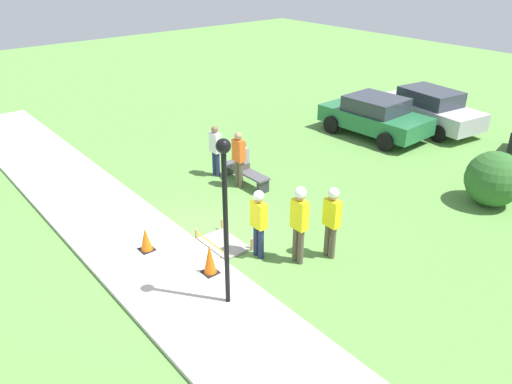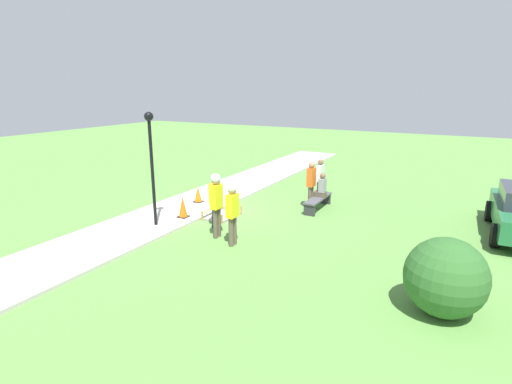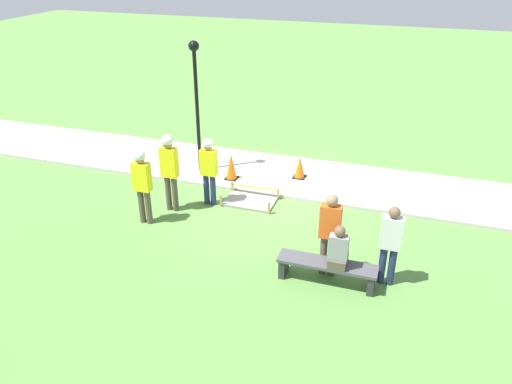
{
  "view_description": "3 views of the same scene",
  "coord_description": "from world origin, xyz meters",
  "px_view_note": "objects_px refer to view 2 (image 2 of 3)",
  "views": [
    {
      "loc": [
        9.29,
        -5.62,
        6.77
      ],
      "look_at": [
        0.25,
        1.78,
        0.94
      ],
      "focal_mm": 35.0,
      "sensor_mm": 36.0,
      "label": 1
    },
    {
      "loc": [
        11.7,
        7.83,
        4.41
      ],
      "look_at": [
        0.6,
        1.83,
        1.08
      ],
      "focal_mm": 28.0,
      "sensor_mm": 36.0,
      "label": 2
    },
    {
      "loc": [
        -3.05,
        11.01,
        6.0
      ],
      "look_at": [
        0.06,
        1.55,
        0.91
      ],
      "focal_mm": 35.0,
      "sensor_mm": 36.0,
      "label": 3
    }
  ],
  "objects_px": {
    "person_seated_on_bench": "(322,187)",
    "lamppost_near": "(151,152)",
    "traffic_cone_far_patch": "(183,207)",
    "worker_supervisor": "(216,199)",
    "traffic_cone_near_patch": "(198,194)",
    "worker_assistant": "(215,196)",
    "worker_trainee": "(232,208)",
    "park_bench": "(318,201)",
    "bystander_in_orange_shirt": "(311,182)",
    "bystander_in_gray_shirt": "(320,178)"
  },
  "relations": [
    {
      "from": "park_bench",
      "to": "bystander_in_gray_shirt",
      "type": "bearing_deg",
      "value": -162.91
    },
    {
      "from": "traffic_cone_near_patch",
      "to": "worker_assistant",
      "type": "xyz_separation_m",
      "value": [
        1.81,
        2.03,
        0.65
      ]
    },
    {
      "from": "traffic_cone_near_patch",
      "to": "worker_supervisor",
      "type": "relative_size",
      "value": 0.31
    },
    {
      "from": "traffic_cone_far_patch",
      "to": "worker_supervisor",
      "type": "distance_m",
      "value": 2.23
    },
    {
      "from": "worker_assistant",
      "to": "worker_trainee",
      "type": "xyz_separation_m",
      "value": [
        1.08,
        1.32,
        0.06
      ]
    },
    {
      "from": "traffic_cone_near_patch",
      "to": "lamppost_near",
      "type": "bearing_deg",
      "value": 7.68
    },
    {
      "from": "person_seated_on_bench",
      "to": "bystander_in_gray_shirt",
      "type": "bearing_deg",
      "value": -156.71
    },
    {
      "from": "traffic_cone_far_patch",
      "to": "lamppost_near",
      "type": "distance_m",
      "value": 2.29
    },
    {
      "from": "worker_supervisor",
      "to": "worker_assistant",
      "type": "distance_m",
      "value": 0.96
    },
    {
      "from": "traffic_cone_far_patch",
      "to": "bystander_in_orange_shirt",
      "type": "xyz_separation_m",
      "value": [
        -3.3,
        3.36,
        0.54
      ]
    },
    {
      "from": "bystander_in_orange_shirt",
      "to": "lamppost_near",
      "type": "height_order",
      "value": "lamppost_near"
    },
    {
      "from": "worker_assistant",
      "to": "person_seated_on_bench",
      "type": "bearing_deg",
      "value": 147.2
    },
    {
      "from": "worker_assistant",
      "to": "bystander_in_orange_shirt",
      "type": "relative_size",
      "value": 0.99
    },
    {
      "from": "person_seated_on_bench",
      "to": "worker_supervisor",
      "type": "distance_m",
      "value": 4.71
    },
    {
      "from": "bystander_in_orange_shirt",
      "to": "worker_assistant",
      "type": "bearing_deg",
      "value": -30.64
    },
    {
      "from": "worker_supervisor",
      "to": "traffic_cone_far_patch",
      "type": "bearing_deg",
      "value": -112.92
    },
    {
      "from": "traffic_cone_far_patch",
      "to": "worker_trainee",
      "type": "height_order",
      "value": "worker_trainee"
    },
    {
      "from": "worker_supervisor",
      "to": "worker_assistant",
      "type": "relative_size",
      "value": 1.12
    },
    {
      "from": "park_bench",
      "to": "worker_trainee",
      "type": "height_order",
      "value": "worker_trainee"
    },
    {
      "from": "person_seated_on_bench",
      "to": "lamppost_near",
      "type": "height_order",
      "value": "lamppost_near"
    },
    {
      "from": "traffic_cone_far_patch",
      "to": "worker_supervisor",
      "type": "xyz_separation_m",
      "value": [
        0.82,
        1.94,
        0.74
      ]
    },
    {
      "from": "traffic_cone_near_patch",
      "to": "person_seated_on_bench",
      "type": "bearing_deg",
      "value": 112.37
    },
    {
      "from": "worker_supervisor",
      "to": "park_bench",
      "type": "bearing_deg",
      "value": 157.81
    },
    {
      "from": "traffic_cone_near_patch",
      "to": "worker_assistant",
      "type": "distance_m",
      "value": 2.79
    },
    {
      "from": "traffic_cone_far_patch",
      "to": "worker_trainee",
      "type": "xyz_separation_m",
      "value": [
        1.13,
        2.69,
        0.64
      ]
    },
    {
      "from": "bystander_in_gray_shirt",
      "to": "park_bench",
      "type": "bearing_deg",
      "value": 17.09
    },
    {
      "from": "person_seated_on_bench",
      "to": "traffic_cone_near_patch",
      "type": "bearing_deg",
      "value": -67.63
    },
    {
      "from": "person_seated_on_bench",
      "to": "worker_trainee",
      "type": "distance_m",
      "value": 4.79
    },
    {
      "from": "traffic_cone_near_patch",
      "to": "bystander_in_orange_shirt",
      "type": "relative_size",
      "value": 0.34
    },
    {
      "from": "traffic_cone_far_patch",
      "to": "park_bench",
      "type": "bearing_deg",
      "value": 132.59
    },
    {
      "from": "person_seated_on_bench",
      "to": "worker_supervisor",
      "type": "height_order",
      "value": "worker_supervisor"
    },
    {
      "from": "worker_trainee",
      "to": "lamppost_near",
      "type": "xyz_separation_m",
      "value": [
        -0.08,
        -2.97,
        1.37
      ]
    },
    {
      "from": "person_seated_on_bench",
      "to": "worker_supervisor",
      "type": "xyz_separation_m",
      "value": [
        4.36,
        -1.75,
        0.4
      ]
    },
    {
      "from": "park_bench",
      "to": "worker_supervisor",
      "type": "height_order",
      "value": "worker_supervisor"
    },
    {
      "from": "traffic_cone_near_patch",
      "to": "lamppost_near",
      "type": "xyz_separation_m",
      "value": [
        2.8,
        0.38,
        2.08
      ]
    },
    {
      "from": "person_seated_on_bench",
      "to": "bystander_in_orange_shirt",
      "type": "distance_m",
      "value": 0.45
    },
    {
      "from": "traffic_cone_far_patch",
      "to": "bystander_in_orange_shirt",
      "type": "bearing_deg",
      "value": 134.5
    },
    {
      "from": "worker_assistant",
      "to": "lamppost_near",
      "type": "bearing_deg",
      "value": -58.84
    },
    {
      "from": "worker_assistant",
      "to": "worker_trainee",
      "type": "bearing_deg",
      "value": 50.78
    },
    {
      "from": "bystander_in_orange_shirt",
      "to": "lamppost_near",
      "type": "relative_size",
      "value": 0.49
    },
    {
      "from": "traffic_cone_near_patch",
      "to": "traffic_cone_far_patch",
      "type": "xyz_separation_m",
      "value": [
        1.75,
        0.66,
        0.07
      ]
    },
    {
      "from": "traffic_cone_near_patch",
      "to": "traffic_cone_far_patch",
      "type": "bearing_deg",
      "value": 20.59
    },
    {
      "from": "worker_trainee",
      "to": "bystander_in_orange_shirt",
      "type": "bearing_deg",
      "value": 171.39
    },
    {
      "from": "traffic_cone_near_patch",
      "to": "worker_trainee",
      "type": "xyz_separation_m",
      "value": [
        2.88,
        3.34,
        0.7
      ]
    },
    {
      "from": "traffic_cone_near_patch",
      "to": "worker_assistant",
      "type": "relative_size",
      "value": 0.34
    },
    {
      "from": "traffic_cone_far_patch",
      "to": "worker_assistant",
      "type": "xyz_separation_m",
      "value": [
        0.06,
        1.37,
        0.58
      ]
    },
    {
      "from": "worker_trainee",
      "to": "person_seated_on_bench",
      "type": "bearing_deg",
      "value": 167.92
    },
    {
      "from": "park_bench",
      "to": "worker_trainee",
      "type": "xyz_separation_m",
      "value": [
        4.47,
        -0.95,
        0.77
      ]
    },
    {
      "from": "park_bench",
      "to": "bystander_in_orange_shirt",
      "type": "bearing_deg",
      "value": -81.22
    },
    {
      "from": "bystander_in_gray_shirt",
      "to": "worker_assistant",
      "type": "bearing_deg",
      "value": -23.26
    }
  ]
}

